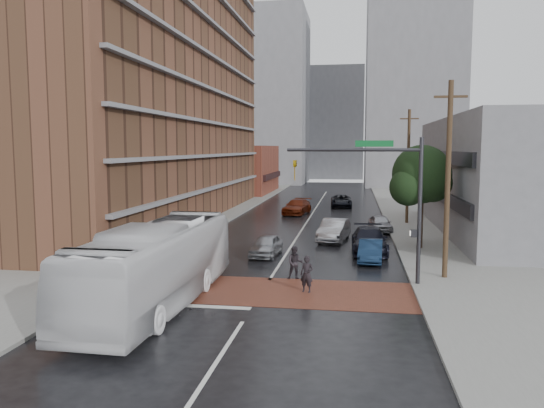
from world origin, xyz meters
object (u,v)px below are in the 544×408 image
(car_travel_b, at_px, (334,230))
(car_travel_c, at_px, (297,207))
(car_parked_mid, at_px, (369,240))
(car_travel_a, at_px, (266,246))
(transit_bus, at_px, (157,265))
(pedestrian_a, at_px, (307,274))
(car_parked_far, at_px, (380,223))
(suv_travel, at_px, (341,201))
(car_parked_near, at_px, (370,251))
(pedestrian_b, at_px, (295,263))

(car_travel_b, relative_size, car_travel_c, 0.94)
(car_parked_mid, bearing_deg, car_travel_a, -162.85)
(transit_bus, xyz_separation_m, car_parked_mid, (9.21, 13.10, -0.97))
(transit_bus, distance_m, car_parked_mid, 16.04)
(car_parked_mid, bearing_deg, pedestrian_a, -108.40)
(car_parked_mid, height_order, car_parked_far, car_parked_mid)
(transit_bus, bearing_deg, car_travel_b, 69.30)
(car_travel_a, relative_size, suv_travel, 0.78)
(suv_travel, bearing_deg, car_travel_a, -100.70)
(pedestrian_a, bearing_deg, car_travel_c, 113.33)
(transit_bus, xyz_separation_m, car_parked_near, (9.21, 10.36, -1.12))
(pedestrian_a, distance_m, suv_travel, 36.30)
(car_travel_b, bearing_deg, car_travel_c, 114.96)
(car_parked_near, bearing_deg, pedestrian_a, -109.93)
(transit_bus, height_order, car_parked_near, transit_bus)
(car_travel_b, xyz_separation_m, car_parked_near, (2.40, -6.72, -0.15))
(pedestrian_a, xyz_separation_m, car_travel_c, (-3.59, 29.12, -0.12))
(suv_travel, relative_size, car_parked_near, 1.27)
(pedestrian_b, xyz_separation_m, car_travel_a, (-2.43, 5.55, -0.19))
(transit_bus, height_order, car_parked_mid, transit_bus)
(pedestrian_b, bearing_deg, suv_travel, 80.47)
(car_travel_c, xyz_separation_m, car_parked_far, (7.82, -10.16, -0.08))
(car_travel_b, height_order, car_parked_mid, same)
(pedestrian_a, bearing_deg, car_travel_a, 128.45)
(car_parked_near, bearing_deg, suv_travel, 98.00)
(pedestrian_a, relative_size, car_travel_c, 0.34)
(pedestrian_a, distance_m, pedestrian_b, 2.54)
(pedestrian_a, height_order, car_parked_mid, pedestrian_a)
(car_travel_b, bearing_deg, car_travel_a, -114.11)
(pedestrian_b, bearing_deg, car_parked_far, 66.10)
(pedestrian_a, relative_size, suv_travel, 0.35)
(car_travel_a, xyz_separation_m, car_travel_c, (-0.35, 21.16, 0.08))
(pedestrian_b, xyz_separation_m, car_travel_b, (1.53, 11.63, -0.06))
(pedestrian_a, bearing_deg, car_parked_near, 83.16)
(car_travel_c, bearing_deg, pedestrian_a, -73.10)
(car_travel_c, relative_size, car_parked_mid, 0.94)
(suv_travel, bearing_deg, car_parked_near, -88.00)
(car_travel_b, bearing_deg, pedestrian_b, -88.53)
(car_parked_mid, bearing_deg, car_parked_far, 81.83)
(car_travel_b, relative_size, suv_travel, 0.97)
(car_parked_near, xyz_separation_m, car_parked_mid, (0.00, 2.74, 0.15))
(car_parked_near, relative_size, car_parked_far, 1.01)
(car_travel_c, bearing_deg, car_parked_mid, -60.71)
(transit_bus, relative_size, pedestrian_a, 7.37)
(pedestrian_b, distance_m, car_travel_b, 11.73)
(transit_bus, bearing_deg, car_parked_near, 49.41)
(car_parked_near, xyz_separation_m, car_parked_far, (1.10, 11.64, 0.02))
(pedestrian_b, height_order, car_travel_a, pedestrian_b)
(car_travel_a, relative_size, car_parked_far, 0.99)
(car_travel_b, bearing_deg, pedestrian_a, -83.98)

